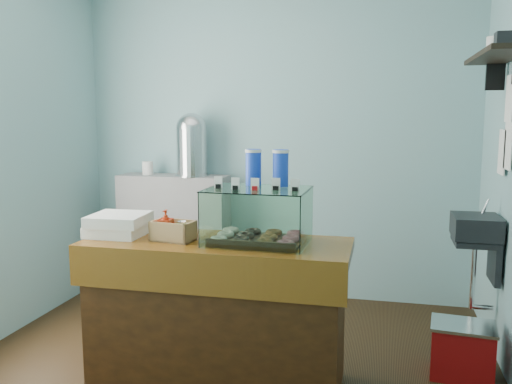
% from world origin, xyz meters
% --- Properties ---
extents(ground, '(3.50, 3.50, 0.00)m').
position_xyz_m(ground, '(0.00, 0.00, 0.00)').
color(ground, black).
rests_on(ground, ground).
extents(room_shell, '(3.54, 3.04, 2.82)m').
position_xyz_m(room_shell, '(0.03, 0.01, 1.71)').
color(room_shell, '#80B2BB').
rests_on(room_shell, ground).
extents(counter, '(1.60, 0.60, 0.90)m').
position_xyz_m(counter, '(0.00, -0.25, 0.46)').
color(counter, '#46240D').
rests_on(counter, ground).
extents(back_shelf, '(1.00, 0.32, 1.10)m').
position_xyz_m(back_shelf, '(-0.90, 1.32, 0.55)').
color(back_shelf, gray).
rests_on(back_shelf, ground).
extents(display_case, '(0.60, 0.45, 0.54)m').
position_xyz_m(display_case, '(0.26, -0.20, 1.08)').
color(display_case, '#341E0F').
rests_on(display_case, counter).
extents(condiment_crate, '(0.27, 0.19, 0.18)m').
position_xyz_m(condiment_crate, '(-0.26, -0.30, 0.97)').
color(condiment_crate, tan).
rests_on(condiment_crate, counter).
extents(pastry_boxes, '(0.35, 0.35, 0.13)m').
position_xyz_m(pastry_boxes, '(-0.64, -0.23, 0.97)').
color(pastry_boxes, white).
rests_on(pastry_boxes, counter).
extents(coffee_urn, '(0.31, 0.31, 0.56)m').
position_xyz_m(coffee_urn, '(-0.71, 1.30, 1.39)').
color(coffee_urn, silver).
rests_on(coffee_urn, back_shelf).
extents(red_cooler, '(0.42, 0.34, 0.35)m').
position_xyz_m(red_cooler, '(1.48, 0.18, 0.17)').
color(red_cooler, '#B00E0E').
rests_on(red_cooler, ground).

